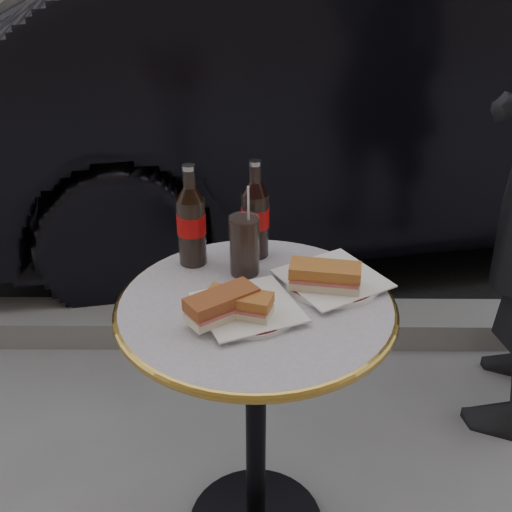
{
  "coord_description": "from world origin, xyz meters",
  "views": [
    {
      "loc": [
        0.01,
        -1.19,
        1.49
      ],
      "look_at": [
        0.0,
        0.05,
        0.82
      ],
      "focal_mm": 45.0,
      "sensor_mm": 36.0,
      "label": 1
    }
  ],
  "objects_px": {
    "bistro_table": "(256,427)",
    "cola_glass": "(244,245)",
    "cola_bottle_right": "(255,209)",
    "cola_bottle_left": "(191,215)",
    "plate_left": "(248,310)",
    "parked_car": "(387,89)",
    "plate_right": "(332,281)"
  },
  "relations": [
    {
      "from": "bistro_table",
      "to": "cola_glass",
      "type": "distance_m",
      "value": 0.46
    },
    {
      "from": "cola_bottle_right",
      "to": "cola_glass",
      "type": "distance_m",
      "value": 0.11
    },
    {
      "from": "cola_bottle_left",
      "to": "plate_left",
      "type": "bearing_deg",
      "value": -58.0
    },
    {
      "from": "bistro_table",
      "to": "parked_car",
      "type": "height_order",
      "value": "parked_car"
    },
    {
      "from": "cola_bottle_right",
      "to": "parked_car",
      "type": "bearing_deg",
      "value": 70.16
    },
    {
      "from": "cola_bottle_left",
      "to": "plate_right",
      "type": "bearing_deg",
      "value": -16.75
    },
    {
      "from": "plate_left",
      "to": "cola_bottle_left",
      "type": "xyz_separation_m",
      "value": [
        -0.14,
        0.22,
        0.12
      ]
    },
    {
      "from": "cola_bottle_left",
      "to": "cola_bottle_right",
      "type": "xyz_separation_m",
      "value": [
        0.15,
        0.04,
        -0.0
      ]
    },
    {
      "from": "parked_car",
      "to": "cola_glass",
      "type": "bearing_deg",
      "value": 148.99
    },
    {
      "from": "plate_right",
      "to": "parked_car",
      "type": "xyz_separation_m",
      "value": [
        0.45,
        1.87,
        -0.02
      ]
    },
    {
      "from": "plate_left",
      "to": "cola_glass",
      "type": "xyz_separation_m",
      "value": [
        -0.01,
        0.17,
        0.07
      ]
    },
    {
      "from": "bistro_table",
      "to": "plate_right",
      "type": "bearing_deg",
      "value": 24.61
    },
    {
      "from": "plate_left",
      "to": "cola_glass",
      "type": "relative_size",
      "value": 1.45
    },
    {
      "from": "cola_bottle_left",
      "to": "parked_car",
      "type": "height_order",
      "value": "parked_car"
    },
    {
      "from": "parked_car",
      "to": "cola_bottle_right",
      "type": "bearing_deg",
      "value": 148.75
    },
    {
      "from": "cola_bottle_right",
      "to": "parked_car",
      "type": "distance_m",
      "value": 1.85
    },
    {
      "from": "parked_car",
      "to": "plate_right",
      "type": "bearing_deg",
      "value": 155.15
    },
    {
      "from": "plate_left",
      "to": "parked_car",
      "type": "relative_size",
      "value": 0.05
    },
    {
      "from": "cola_glass",
      "to": "cola_bottle_right",
      "type": "bearing_deg",
      "value": 75.03
    },
    {
      "from": "bistro_table",
      "to": "plate_right",
      "type": "xyz_separation_m",
      "value": [
        0.17,
        0.08,
        0.37
      ]
    },
    {
      "from": "plate_left",
      "to": "plate_right",
      "type": "height_order",
      "value": "same"
    },
    {
      "from": "bistro_table",
      "to": "cola_bottle_left",
      "type": "relative_size",
      "value": 2.92
    },
    {
      "from": "plate_left",
      "to": "plate_right",
      "type": "bearing_deg",
      "value": 32.25
    },
    {
      "from": "cola_bottle_left",
      "to": "cola_glass",
      "type": "xyz_separation_m",
      "value": [
        0.13,
        -0.05,
        -0.05
      ]
    },
    {
      "from": "bistro_table",
      "to": "plate_left",
      "type": "relative_size",
      "value": 3.47
    },
    {
      "from": "plate_left",
      "to": "cola_bottle_right",
      "type": "relative_size",
      "value": 0.85
    },
    {
      "from": "plate_left",
      "to": "parked_car",
      "type": "bearing_deg",
      "value": 72.24
    },
    {
      "from": "bistro_table",
      "to": "plate_left",
      "type": "height_order",
      "value": "plate_left"
    },
    {
      "from": "cola_glass",
      "to": "parked_car",
      "type": "height_order",
      "value": "parked_car"
    },
    {
      "from": "plate_left",
      "to": "cola_glass",
      "type": "distance_m",
      "value": 0.18
    },
    {
      "from": "plate_right",
      "to": "plate_left",
      "type": "bearing_deg",
      "value": -147.75
    },
    {
      "from": "bistro_table",
      "to": "cola_bottle_right",
      "type": "height_order",
      "value": "cola_bottle_right"
    }
  ]
}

